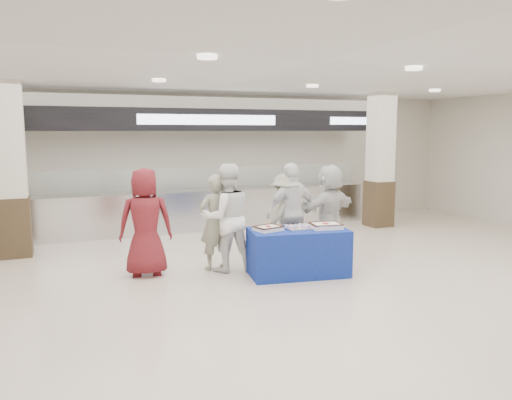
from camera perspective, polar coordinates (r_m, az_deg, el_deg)
name	(u,v)px	position (r m, az deg, el deg)	size (l,w,h in m)	color
ground	(315,300)	(7.05, 6.79, -11.25)	(14.00, 14.00, 0.00)	beige
serving_line	(206,180)	(11.74, -5.73, 2.27)	(8.70, 0.85, 2.80)	silver
column_left	(11,174)	(10.11, -26.16, 2.70)	(0.55, 0.55, 3.20)	#382919
column_right	(380,163)	(12.38, 13.98, 4.10)	(0.55, 0.55, 3.20)	#382919
display_table	(298,252)	(8.07, 4.84, -5.96)	(1.55, 0.78, 0.75)	navy
sheet_cake_left	(268,228)	(7.85, 1.41, -3.20)	(0.47, 0.40, 0.09)	white
sheet_cake_right	(326,225)	(8.11, 7.97, -2.88)	(0.52, 0.43, 0.10)	white
cupcake_tray	(300,227)	(8.02, 5.04, -3.07)	(0.41, 0.32, 0.07)	#A4A4A9
civilian_maroon	(146,222)	(8.13, -12.51, -2.47)	(0.85, 0.55, 1.74)	maroon
soldier_a	(215,222)	(8.33, -4.70, -2.54)	(0.58, 0.38, 1.60)	gray
chef_tall	(227,218)	(8.22, -3.39, -2.03)	(0.87, 0.67, 1.78)	white
chef_short	(292,212)	(8.86, 4.14, -1.39)	(1.03, 0.43, 1.75)	white
soldier_b	(286,217)	(8.95, 3.47, -1.91)	(1.01, 0.58, 1.56)	gray
civilian_white	(329,210)	(9.43, 8.36, -1.08)	(1.57, 0.50, 1.69)	silver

